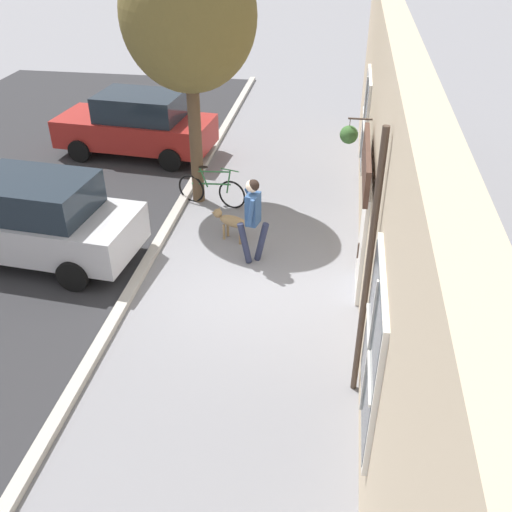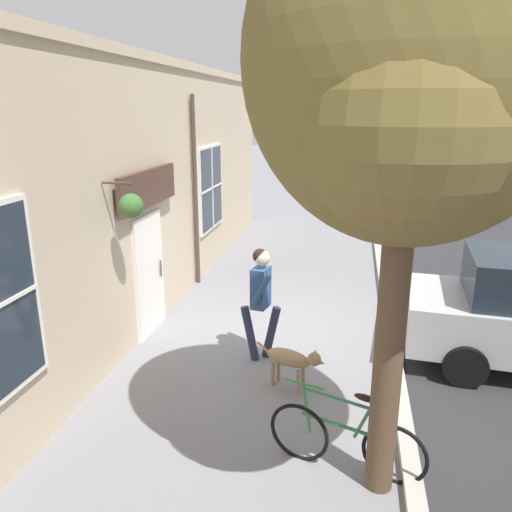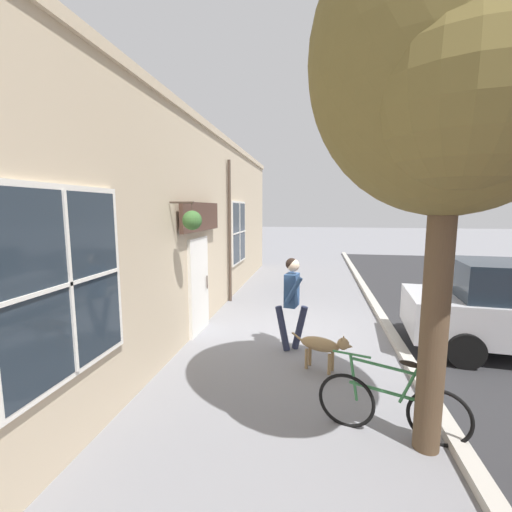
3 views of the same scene
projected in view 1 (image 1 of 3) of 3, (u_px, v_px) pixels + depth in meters
The scene contains 8 objects.
ground_plane at pixel (243, 283), 10.90m from camera, with size 90.00×90.00×0.00m, color gray.
storefront_facade at pixel (381, 178), 9.35m from camera, with size 0.95×18.00×4.70m.
pedestrian_walking at pixel (253, 213), 10.97m from camera, with size 0.65×0.61×1.80m.
dog_on_leash at pixel (231, 221), 12.05m from camera, with size 1.03×0.49×0.67m.
street_tree_by_curb at pixel (190, 20), 11.75m from camera, with size 2.85×2.65×5.77m.
leaning_bicycle at pixel (212, 190), 13.48m from camera, with size 1.71×0.43×1.00m.
parked_car_nearest_curb at pixel (137, 124), 15.83m from camera, with size 4.44×2.22×1.75m.
parked_car_mid_block at pixel (32, 219), 11.23m from camera, with size 4.44×2.22×1.75m.
Camera 1 is at (-1.60, 8.78, 6.29)m, focal length 40.00 mm.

